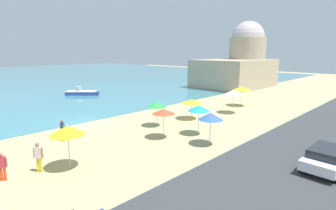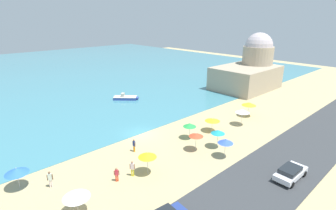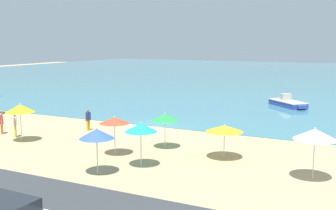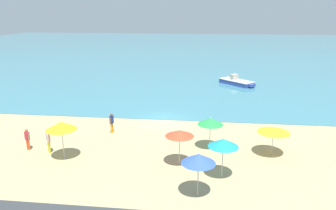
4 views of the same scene
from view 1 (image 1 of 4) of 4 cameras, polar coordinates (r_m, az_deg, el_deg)
ground_plane at (r=26.71m, az=-17.75°, el=-3.72°), size 160.00×160.00×0.00m
coastal_road at (r=14.49m, az=19.93°, el=-17.00°), size 80.00×8.00×0.06m
beach_umbrella_0 at (r=21.56m, az=6.68°, el=-0.69°), size 1.80×1.80×2.56m
beach_umbrella_1 at (r=20.51m, az=-0.95°, el=-1.42°), size 1.83×1.83×2.45m
beach_umbrella_2 at (r=19.24m, az=9.25°, el=-2.43°), size 1.83×1.83×2.52m
beach_umbrella_4 at (r=26.58m, az=5.18°, el=0.79°), size 2.21×2.21×2.10m
beach_umbrella_7 at (r=16.18m, az=-21.07°, el=-5.15°), size 1.99×1.99×2.70m
beach_umbrella_8 at (r=23.90m, az=-2.46°, el=0.14°), size 1.82×1.82×2.37m
beach_umbrella_9 at (r=34.18m, az=15.74°, el=3.46°), size 2.40×2.40×2.55m
beach_umbrella_10 at (r=29.85m, az=14.15°, el=2.71°), size 2.14×2.14×2.72m
bather_0 at (r=16.76m, az=-32.45°, el=-10.95°), size 0.49×0.38×1.60m
bather_1 at (r=21.76m, az=-21.98°, el=-4.89°), size 0.26×0.57×1.69m
bather_3 at (r=16.83m, az=-26.38°, el=-9.81°), size 0.41×0.45×1.78m
parked_car_0 at (r=18.03m, az=31.40°, el=-9.67°), size 4.33×2.02×1.34m
skiff_nearshore at (r=43.66m, az=-18.28°, el=2.59°), size 4.60×4.58×1.32m
harbor_fortress at (r=54.37m, az=15.48°, el=8.64°), size 15.79×10.80×12.72m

